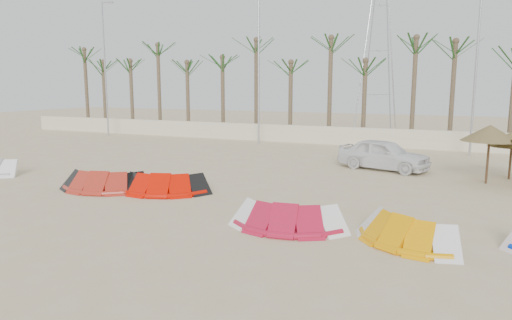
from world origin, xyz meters
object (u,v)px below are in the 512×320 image
at_px(kite_red_mid, 168,182).
at_px(parasol_left, 490,133).
at_px(car, 384,154).
at_px(parasol_right, 512,139).
at_px(kite_red_right, 291,214).
at_px(kite_red_left, 109,179).
at_px(kite_orange, 406,227).

relative_size(kite_red_mid, parasol_left, 1.53).
bearing_deg(car, parasol_right, -75.60).
bearing_deg(kite_red_right, kite_red_left, 168.30).
relative_size(kite_red_mid, car, 0.86).
xyz_separation_m(kite_red_mid, parasol_left, (11.76, 6.93, 1.79)).
height_order(parasol_right, car, parasol_right).
bearing_deg(parasol_right, parasol_left, -124.17).
bearing_deg(car, kite_red_left, 149.32).
distance_m(kite_red_mid, car, 11.15).
relative_size(kite_orange, parasol_left, 1.36).
bearing_deg(kite_red_left, car, 43.56).
distance_m(kite_red_left, kite_red_right, 8.73).
relative_size(parasol_right, car, 0.48).
bearing_deg(parasol_right, kite_red_left, -149.40).
distance_m(kite_red_mid, kite_orange, 9.67).
bearing_deg(kite_red_left, parasol_left, 27.89).
bearing_deg(kite_red_right, parasol_left, 58.53).
xyz_separation_m(kite_red_mid, car, (7.15, 8.55, 0.36)).
distance_m(kite_orange, car, 11.16).
xyz_separation_m(kite_orange, car, (-2.23, 10.93, 0.36)).
relative_size(kite_red_left, parasol_left, 1.51).
height_order(kite_red_mid, kite_red_right, same).
relative_size(kite_red_right, kite_orange, 1.01).
bearing_deg(kite_orange, kite_red_left, 171.46).
bearing_deg(kite_red_mid, parasol_left, 30.51).
relative_size(kite_red_left, car, 0.85).
xyz_separation_m(kite_red_mid, kite_orange, (9.38, -2.38, -0.00)).
distance_m(kite_red_mid, parasol_left, 13.77).
xyz_separation_m(kite_red_mid, parasol_right, (12.77, 8.41, 1.43)).
bearing_deg(kite_red_left, parasol_right, 30.60).
bearing_deg(kite_red_left, kite_red_right, -11.70).
bearing_deg(kite_red_mid, car, 50.10).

